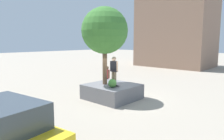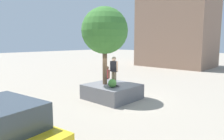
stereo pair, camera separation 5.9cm
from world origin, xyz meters
name	(u,v)px [view 2 (the right image)]	position (x,y,z in m)	size (l,w,h in m)	color
ground_plane	(119,99)	(0.00, 0.00, 0.00)	(120.00, 120.00, 0.00)	#9E9384
planter_ledge	(112,92)	(0.32, 0.27, 0.45)	(2.90, 2.75, 0.89)	slate
plaza_tree	(105,31)	(0.73, 0.48, 4.15)	(2.81, 2.81, 4.68)	brown
boxwood_shrub	(112,83)	(-0.23, 0.85, 1.13)	(0.49, 0.49, 0.49)	#4C8C3D
skateboard	(114,85)	(-0.06, 0.52, 0.95)	(0.81, 0.26, 0.07)	black
skateboarder	(114,69)	(-0.06, 0.52, 1.93)	(0.57, 0.26, 1.67)	#847056
taxi_cab	(2,133)	(-2.15, 7.49, 0.96)	(4.28, 2.36, 1.90)	gold
bystander_watching	(107,76)	(2.45, -1.50, 0.99)	(0.56, 0.31, 1.71)	black
plaza_lowrise_south	(177,22)	(5.33, -18.57, 6.22)	(9.72, 6.81, 12.44)	#8C6B56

